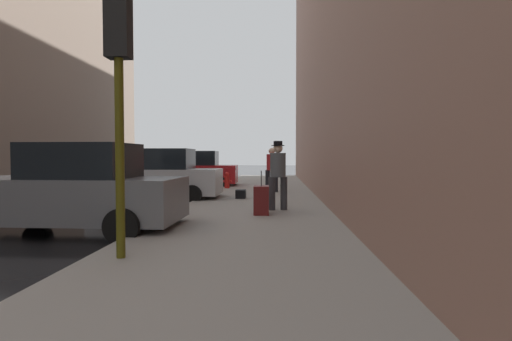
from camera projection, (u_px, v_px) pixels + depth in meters
The scene contains 11 objects.
ground_plane at pixel (4, 220), 9.67m from camera, with size 120.00×120.00×0.00m, color black.
sidewalk at pixel (250, 219), 9.35m from camera, with size 4.00×40.00×0.15m, color gray.
parked_gray_coupe at pixel (76, 191), 7.90m from camera, with size 4.24×2.13×1.79m.
parked_silver_sedan at pixel (159, 177), 13.45m from camera, with size 4.21×2.08×1.79m.
parked_red_hatchback at pixel (194, 171), 19.18m from camera, with size 4.26×2.17×1.79m.
fire_hydrant at pixel (227, 180), 17.38m from camera, with size 0.42×0.22×0.70m.
traffic_light at pixel (119, 65), 5.36m from camera, with size 0.32×0.32×3.60m.
pedestrian_with_beanie at pixel (278, 172), 10.27m from camera, with size 0.53×0.49×1.78m.
pedestrian_in_red_jacket at pixel (272, 167), 15.51m from camera, with size 0.53×0.47×1.71m.
rolling_suitcase at pixel (261, 200), 9.54m from camera, with size 0.38×0.57×1.04m.
duffel_bag at pixel (241, 194), 13.19m from camera, with size 0.32×0.44×0.28m.
Camera 1 is at (6.63, -9.29, 1.53)m, focal length 28.00 mm.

